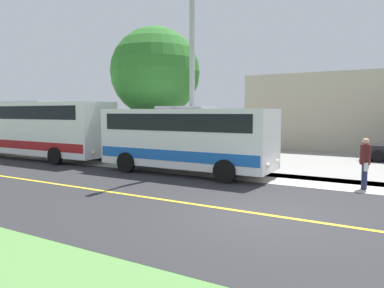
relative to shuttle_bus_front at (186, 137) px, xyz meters
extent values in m
plane|color=#548442|center=(4.45, 4.94, -1.61)|extent=(120.00, 120.00, 0.00)
cube|color=#28282B|center=(4.45, 4.94, -1.61)|extent=(8.00, 100.00, 0.01)
cube|color=#B2ADA3|center=(-0.75, 4.94, -1.61)|extent=(2.40, 100.00, 0.01)
cube|color=gold|center=(4.45, 4.94, -1.60)|extent=(0.16, 100.00, 0.00)
cube|color=white|center=(0.00, 0.00, -0.03)|extent=(2.31, 7.71, 2.46)
cube|color=blue|center=(0.00, 0.00, -0.71)|extent=(2.35, 7.55, 0.44)
cube|color=black|center=(0.00, 0.00, 0.65)|extent=(2.35, 6.94, 0.70)
cube|color=gray|center=(0.00, 0.00, 1.26)|extent=(1.39, 2.31, 0.12)
cylinder|color=black|center=(-1.15, 2.39, -1.16)|extent=(0.25, 0.90, 0.90)
cylinder|color=black|center=(1.15, 2.39, -1.16)|extent=(0.25, 0.90, 0.90)
cylinder|color=black|center=(-1.15, -2.39, -1.16)|extent=(0.25, 0.90, 0.90)
cylinder|color=black|center=(1.15, -2.39, -1.16)|extent=(0.25, 0.90, 0.90)
sphere|color=#F2EACC|center=(-0.64, 3.87, -0.91)|extent=(0.20, 0.20, 0.20)
sphere|color=#F2EACC|center=(0.64, 3.87, -0.91)|extent=(0.20, 0.20, 0.20)
cube|color=white|center=(-0.03, -10.46, 0.16)|extent=(2.36, 11.06, 2.85)
cube|color=maroon|center=(-0.03, -10.46, -0.71)|extent=(2.40, 10.84, 0.44)
cube|color=black|center=(-0.03, -10.46, 1.04)|extent=(2.40, 9.95, 0.70)
cube|color=gray|center=(-0.03, -10.46, 1.65)|extent=(1.42, 3.32, 0.12)
cylinder|color=black|center=(-1.21, -7.03, -1.16)|extent=(0.25, 0.90, 0.90)
cylinder|color=black|center=(1.15, -7.03, -1.16)|extent=(0.25, 0.90, 0.90)
cylinder|color=black|center=(-1.21, -13.88, -1.16)|extent=(0.25, 0.90, 0.90)
sphere|color=#F2EACC|center=(-0.67, -4.91, -0.91)|extent=(0.20, 0.20, 0.20)
sphere|color=#F2EACC|center=(0.62, -4.91, -0.91)|extent=(0.20, 0.20, 0.20)
cylinder|color=#1E2347|center=(-0.40, 7.05, -1.18)|extent=(0.18, 0.18, 0.87)
cylinder|color=#1E2347|center=(-0.20, 7.05, -1.18)|extent=(0.18, 0.18, 0.87)
cylinder|color=#4C1919|center=(-0.30, 7.05, -0.40)|extent=(0.34, 0.34, 0.68)
sphere|color=tan|center=(-0.30, 7.05, 0.06)|extent=(0.23, 0.23, 0.23)
cylinder|color=#4C1919|center=(-0.48, 7.05, -0.37)|extent=(0.29, 0.10, 0.62)
cube|color=beige|center=(-0.56, 7.10, -0.79)|extent=(0.20, 0.12, 0.28)
cylinder|color=#4C1919|center=(-0.12, 7.05, -0.37)|extent=(0.29, 0.10, 0.62)
cube|color=white|center=(-0.04, 7.10, -0.79)|extent=(0.20, 0.12, 0.28)
cylinder|color=#9E9EA3|center=(-0.55, 0.01, 2.76)|extent=(0.24, 0.24, 8.75)
cylinder|color=black|center=(-7.82, 7.23, -1.29)|extent=(0.25, 0.65, 0.64)
cylinder|color=black|center=(-9.62, 7.14, -1.29)|extent=(0.25, 0.65, 0.64)
cylinder|color=brown|center=(-2.95, -3.68, -0.10)|extent=(0.36, 0.36, 3.02)
sphere|color=#2D6B28|center=(-2.95, -3.68, 3.25)|extent=(4.90, 4.90, 4.90)
camera|label=1|loc=(13.27, 7.82, 1.08)|focal=33.15mm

